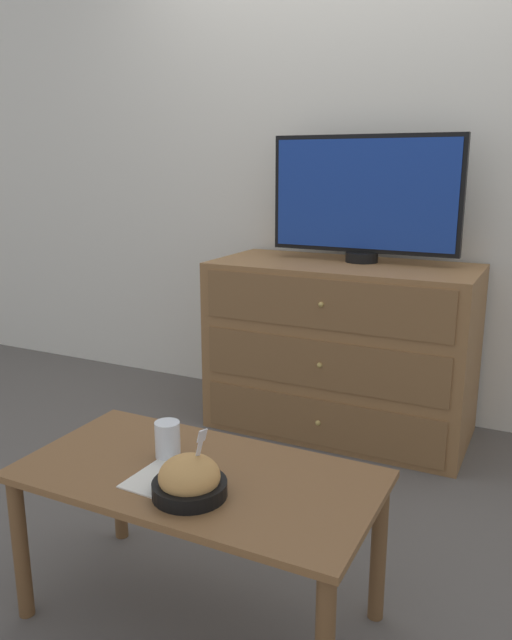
% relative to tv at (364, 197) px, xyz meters
% --- Properties ---
extents(ground_plane, '(12.00, 12.00, 0.00)m').
position_rel_tv_xyz_m(ground_plane, '(-0.05, 0.23, -1.11)').
color(ground_plane, '#56514C').
extents(wall_back, '(12.00, 0.05, 2.60)m').
position_rel_tv_xyz_m(wall_back, '(-0.05, 0.25, 0.19)').
color(wall_back, silver).
rests_on(wall_back, ground_plane).
extents(dresser, '(1.21, 0.58, 0.81)m').
position_rel_tv_xyz_m(dresser, '(-0.06, -0.09, -0.71)').
color(dresser, olive).
rests_on(dresser, ground_plane).
extents(tv, '(0.88, 0.15, 0.58)m').
position_rel_tv_xyz_m(tv, '(0.00, 0.00, 0.00)').
color(tv, black).
rests_on(tv, dresser).
extents(coffee_table, '(0.98, 0.51, 0.45)m').
position_rel_tv_xyz_m(coffee_table, '(0.02, -1.52, -0.73)').
color(coffee_table, brown).
rests_on(coffee_table, ground_plane).
extents(takeout_bowl, '(0.19, 0.19, 0.18)m').
position_rel_tv_xyz_m(takeout_bowl, '(0.07, -1.63, -0.62)').
color(takeout_bowl, black).
rests_on(takeout_bowl, coffee_table).
extents(drink_cup, '(0.07, 0.07, 0.10)m').
position_rel_tv_xyz_m(drink_cup, '(-0.10, -1.47, -0.62)').
color(drink_cup, beige).
rests_on(drink_cup, coffee_table).
extents(napkin, '(0.20, 0.20, 0.00)m').
position_rel_tv_xyz_m(napkin, '(-0.03, -1.59, -0.66)').
color(napkin, silver).
rests_on(napkin, coffee_table).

